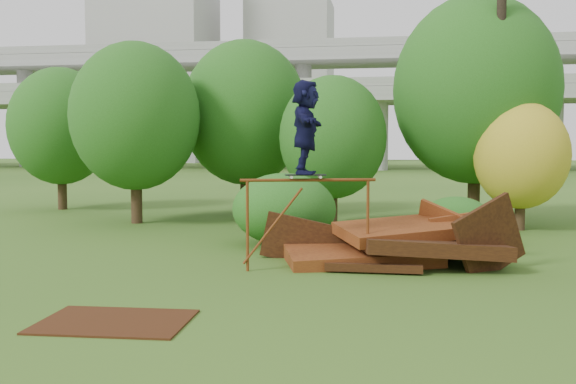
# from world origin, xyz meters

# --- Properties ---
(ground) EXTENTS (240.00, 240.00, 0.00)m
(ground) POSITION_xyz_m (0.00, 0.00, 0.00)
(ground) COLOR #2D5116
(ground) RESTS_ON ground
(scrap_pile) EXTENTS (5.71, 3.01, 1.93)m
(scrap_pile) POSITION_xyz_m (1.32, 3.13, 0.40)
(scrap_pile) COLOR #511E0E
(scrap_pile) RESTS_ON ground
(grind_rail) EXTENTS (2.69, 0.76, 1.87)m
(grind_rail) POSITION_xyz_m (-0.41, 2.18, 1.34)
(grind_rail) COLOR brown
(grind_rail) RESTS_ON ground
(skateboard) EXTENTS (0.85, 0.42, 0.09)m
(skateboard) POSITION_xyz_m (-0.47, 2.16, 1.93)
(skateboard) COLOR black
(skateboard) RESTS_ON grind_rail
(skater) EXTENTS (0.65, 1.78, 1.89)m
(skater) POSITION_xyz_m (-0.47, 2.16, 2.90)
(skater) COLOR #0F1034
(skater) RESTS_ON skateboard
(flat_plate) EXTENTS (2.16, 1.58, 0.03)m
(flat_plate) POSITION_xyz_m (-2.65, -2.15, 0.01)
(flat_plate) COLOR #3A1C0C
(flat_plate) RESTS_ON ground
(tree_0) EXTENTS (4.20, 4.20, 5.92)m
(tree_0) POSITION_xyz_m (-6.99, 9.31, 3.50)
(tree_0) COLOR black
(tree_0) RESTS_ON ground
(tree_1) EXTENTS (4.61, 4.61, 6.41)m
(tree_1) POSITION_xyz_m (-4.05, 12.48, 3.75)
(tree_1) COLOR black
(tree_1) RESTS_ON ground
(tree_2) EXTENTS (3.37, 3.37, 4.74)m
(tree_2) POSITION_xyz_m (-0.56, 9.50, 2.80)
(tree_2) COLOR black
(tree_2) RESTS_ON ground
(tree_3) EXTENTS (5.38, 5.38, 7.47)m
(tree_3) POSITION_xyz_m (3.99, 11.29, 4.37)
(tree_3) COLOR black
(tree_3) RESTS_ON ground
(tree_4) EXTENTS (2.80, 2.80, 3.86)m
(tree_4) POSITION_xyz_m (5.11, 9.42, 2.25)
(tree_4) COLOR black
(tree_4) RESTS_ON ground
(tree_6) EXTENTS (4.06, 4.06, 5.67)m
(tree_6) POSITION_xyz_m (-11.76, 13.31, 3.33)
(tree_6) COLOR black
(tree_6) RESTS_ON ground
(shrub_left) EXTENTS (2.66, 2.46, 1.84)m
(shrub_left) POSITION_xyz_m (-1.44, 5.45, 0.92)
(shrub_left) COLOR #1E4C14
(shrub_left) RESTS_ON ground
(shrub_right) EXTENTS (1.82, 1.67, 1.29)m
(shrub_right) POSITION_xyz_m (2.84, 5.48, 0.64)
(shrub_right) COLOR #1E4C14
(shrub_right) RESTS_ON ground
(utility_pole) EXTENTS (1.40, 0.28, 10.31)m
(utility_pole) POSITION_xyz_m (4.43, 9.33, 5.23)
(utility_pole) COLOR black
(utility_pole) RESTS_ON ground
(freeway_overpass) EXTENTS (160.00, 15.00, 13.70)m
(freeway_overpass) POSITION_xyz_m (0.00, 62.92, 10.32)
(freeway_overpass) COLOR gray
(freeway_overpass) RESTS_ON ground
(building_left) EXTENTS (18.00, 16.00, 35.00)m
(building_left) POSITION_xyz_m (-38.00, 95.00, 17.50)
(building_left) COLOR #9E9E99
(building_left) RESTS_ON ground
(building_right) EXTENTS (14.00, 14.00, 28.00)m
(building_right) POSITION_xyz_m (-16.00, 102.00, 14.00)
(building_right) COLOR #9E9E99
(building_right) RESTS_ON ground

